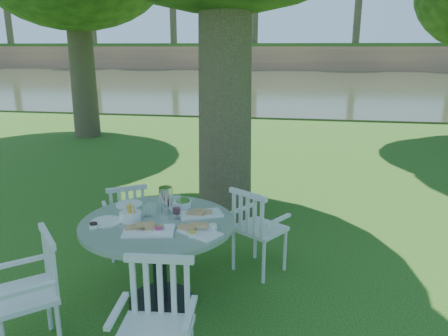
% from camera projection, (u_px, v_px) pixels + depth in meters
% --- Properties ---
extents(ground, '(140.00, 140.00, 0.00)m').
position_uv_depth(ground, '(221.00, 243.00, 5.05)').
color(ground, '#18410D').
rests_on(ground, ground).
extents(table, '(1.30, 1.30, 0.78)m').
position_uv_depth(table, '(158.00, 239.00, 3.72)').
color(table, black).
rests_on(table, ground).
extents(chair_ne, '(0.60, 0.59, 0.88)m').
position_uv_depth(chair_ne, '(254.00, 225.00, 4.26)').
color(chair_ne, silver).
rests_on(chair_ne, ground).
extents(chair_nw, '(0.55, 0.55, 0.82)m').
position_uv_depth(chair_nw, '(127.00, 215.00, 4.62)').
color(chair_nw, silver).
rests_on(chair_nw, ground).
extents(chair_sw, '(0.62, 0.63, 0.90)m').
position_uv_depth(chair_sw, '(36.00, 284.00, 3.17)').
color(chair_sw, silver).
rests_on(chair_sw, ground).
extents(chair_se, '(0.49, 0.47, 0.90)m').
position_uv_depth(chair_se, '(157.00, 317.00, 2.79)').
color(chair_se, silver).
rests_on(chair_se, ground).
extents(tableware, '(1.14, 0.83, 0.24)m').
position_uv_depth(tableware, '(160.00, 212.00, 3.73)').
color(tableware, white).
rests_on(tableware, table).
extents(river, '(100.00, 28.00, 0.12)m').
position_uv_depth(river, '(288.00, 83.00, 26.87)').
color(river, '#2D341E').
rests_on(river, ground).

